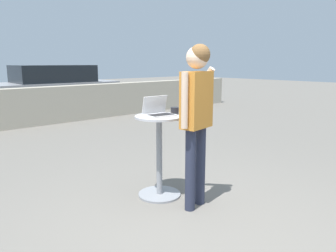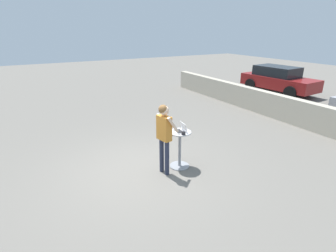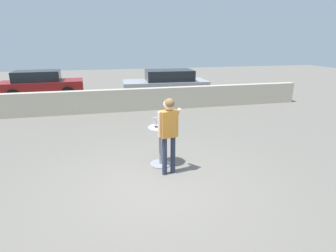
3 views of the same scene
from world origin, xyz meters
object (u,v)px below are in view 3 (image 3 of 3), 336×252
(laptop, at_px, (160,125))
(coffee_mug, at_px, (169,125))
(standing_person, at_px, (169,127))
(parked_car_near_street, at_px, (41,84))
(cafe_table, at_px, (160,145))
(parked_car_further_down, at_px, (166,84))

(laptop, bearing_deg, coffee_mug, -13.45)
(standing_person, distance_m, parked_car_near_street, 10.75)
(coffee_mug, relative_size, parked_car_near_street, 0.03)
(cafe_table, xyz_separation_m, laptop, (0.01, 0.02, 0.50))
(coffee_mug, relative_size, standing_person, 0.07)
(standing_person, xyz_separation_m, parked_car_near_street, (-4.60, 9.71, -0.37))
(cafe_table, relative_size, standing_person, 0.55)
(coffee_mug, xyz_separation_m, parked_car_near_street, (-4.72, 9.24, -0.26))
(laptop, xyz_separation_m, coffee_mug, (0.21, -0.05, -0.01))
(parked_car_near_street, bearing_deg, coffee_mug, -62.93)
(coffee_mug, xyz_separation_m, standing_person, (-0.13, -0.47, 0.12))
(cafe_table, bearing_deg, laptop, 70.94)
(coffee_mug, distance_m, parked_car_further_down, 8.05)
(laptop, bearing_deg, parked_car_near_street, 116.15)
(coffee_mug, relative_size, parked_car_further_down, 0.03)
(parked_car_near_street, relative_size, parked_car_further_down, 0.93)
(laptop, xyz_separation_m, standing_person, (0.09, -0.52, 0.11))
(coffee_mug, xyz_separation_m, parked_car_further_down, (1.73, 7.86, -0.26))
(cafe_table, xyz_separation_m, coffee_mug, (0.22, -0.03, 0.49))
(cafe_table, bearing_deg, parked_car_further_down, 76.06)
(cafe_table, distance_m, coffee_mug, 0.54)
(standing_person, xyz_separation_m, parked_car_further_down, (1.85, 8.33, -0.38))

